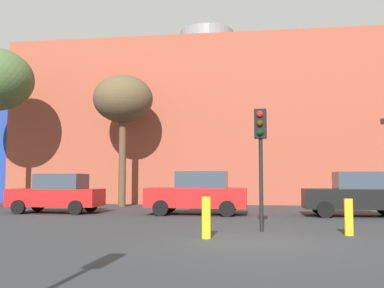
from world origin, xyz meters
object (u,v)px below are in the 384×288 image
Objects in this scene: parked_car_2 at (357,194)px; traffic_light_island at (261,141)px; parked_car_0 at (57,193)px; bollard_yellow_1 at (206,218)px; bare_tree_0 at (123,101)px; parked_car_1 at (198,193)px; bollard_yellow_0 at (349,217)px.

parked_car_2 is 1.17× the size of traffic_light_island.
parked_car_0 is 11.22m from traffic_light_island.
parked_car_2 reaches higher than bollard_yellow_1.
bare_tree_0 is at bearing -139.07° from traffic_light_island.
parked_car_1 is 1.19× the size of traffic_light_island.
traffic_light_island reaches higher than parked_car_1.
parked_car_2 reaches higher than bollard_yellow_0.
bare_tree_0 is at bearing -107.15° from parked_car_0.
parked_car_2 is at bearing -23.12° from bare_tree_0.
parked_car_2 is 6.84m from bollard_yellow_0.
parked_car_1 reaches higher than bollard_yellow_1.
parked_car_0 is 0.97× the size of parked_car_2.
traffic_light_island is (-4.09, -6.06, 1.79)m from parked_car_2.
bollard_yellow_0 is at bearing -49.03° from bare_tree_0.
parked_car_2 is (13.36, 0.00, 0.03)m from parked_car_0.
parked_car_0 is at bearing 150.45° from bollard_yellow_0.
parked_car_2 is 4.26× the size of bollard_yellow_0.
parked_car_1 reaches higher than bollard_yellow_0.
parked_car_2 reaches higher than parked_car_0.
parked_car_2 is at bearing -180.00° from parked_car_1.
parked_car_0 is 3.82× the size of bollard_yellow_1.
bollard_yellow_1 is at bearing 98.90° from parked_car_1.
parked_car_0 is 6.57m from parked_car_1.
traffic_light_island is at bearing 56.00° from parked_car_2.
bollard_yellow_1 is (7.80, -7.83, -0.35)m from parked_car_0.
traffic_light_island reaches higher than parked_car_2.
parked_car_1 is 6.87m from traffic_light_island.
traffic_light_island is at bearing 113.98° from parked_car_1.
parked_car_1 is at bearing 0.00° from parked_car_2.
parked_car_2 is 3.95× the size of bollard_yellow_1.
parked_car_1 is at bearing 180.00° from parked_car_0.
bare_tree_0 is 7.46× the size of bollard_yellow_0.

